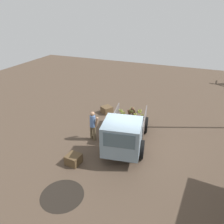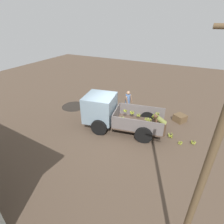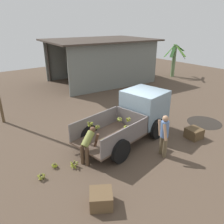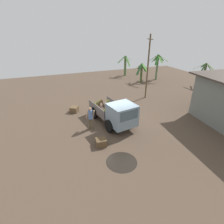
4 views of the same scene
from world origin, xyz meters
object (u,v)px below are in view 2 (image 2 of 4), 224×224
object	(u,v)px
cargo_truck	(107,111)
banana_bunch_on_ground_1	(180,143)
utility_pole	(203,178)
wooden_crate_0	(180,118)
banana_bunch_on_ground_0	(171,135)
wooden_crate_1	(99,105)
banana_bunch_on_ground_2	(193,142)
person_foreground_visitor	(128,102)
person_worker_loading	(161,123)

from	to	relation	value
cargo_truck	banana_bunch_on_ground_1	xyz separation A→B (m)	(-4.15, -0.15, -0.94)
utility_pole	wooden_crate_0	size ratio (longest dim) A/B	9.62
utility_pole	banana_bunch_on_ground_0	xyz separation A→B (m)	(1.08, -5.59, -3.01)
banana_bunch_on_ground_0	wooden_crate_0	xyz separation A→B (m)	(-0.21, -1.99, 0.08)
utility_pole	wooden_crate_1	size ratio (longest dim) A/B	9.82
cargo_truck	utility_pole	xyz separation A→B (m)	(-4.68, 5.04, 2.11)
utility_pole	banana_bunch_on_ground_0	distance (m)	6.44
banana_bunch_on_ground_1	wooden_crate_0	distance (m)	2.42
wooden_crate_0	wooden_crate_1	xyz separation A→B (m)	(5.46, 0.68, 0.00)
banana_bunch_on_ground_1	banana_bunch_on_ground_2	bearing A→B (deg)	-152.41
banana_bunch_on_ground_1	banana_bunch_on_ground_2	xyz separation A→B (m)	(-0.60, -0.31, 0.02)
banana_bunch_on_ground_0	wooden_crate_1	size ratio (longest dim) A/B	0.51
banana_bunch_on_ground_1	person_foreground_visitor	bearing A→B (deg)	-25.97
banana_bunch_on_ground_0	banana_bunch_on_ground_1	distance (m)	0.69
person_worker_loading	banana_bunch_on_ground_2	distance (m)	1.88
cargo_truck	person_worker_loading	xyz separation A→B (m)	(-2.99, -0.53, -0.29)
cargo_truck	banana_bunch_on_ground_2	xyz separation A→B (m)	(-4.75, -0.46, -0.92)
utility_pole	wooden_crate_0	xyz separation A→B (m)	(0.87, -7.58, -2.93)
cargo_truck	banana_bunch_on_ground_2	size ratio (longest dim) A/B	17.43
person_worker_loading	wooden_crate_0	bearing A→B (deg)	-135.06
person_worker_loading	banana_bunch_on_ground_2	bearing A→B (deg)	154.87
wooden_crate_0	banana_bunch_on_ground_1	bearing A→B (deg)	98.17
banana_bunch_on_ground_1	wooden_crate_1	world-z (taller)	wooden_crate_1
banana_bunch_on_ground_2	wooden_crate_0	distance (m)	2.28
banana_bunch_on_ground_2	utility_pole	bearing A→B (deg)	89.21
banana_bunch_on_ground_1	wooden_crate_1	distance (m)	6.05
utility_pole	banana_bunch_on_ground_1	distance (m)	6.04
wooden_crate_0	banana_bunch_on_ground_0	bearing A→B (deg)	83.90
utility_pole	person_foreground_visitor	size ratio (longest dim) A/B	3.66
person_worker_loading	banana_bunch_on_ground_0	bearing A→B (deg)	158.51
person_worker_loading	banana_bunch_on_ground_1	bearing A→B (deg)	138.82
banana_bunch_on_ground_1	wooden_crate_1	size ratio (longest dim) A/B	0.37
banana_bunch_on_ground_1	banana_bunch_on_ground_0	bearing A→B (deg)	-35.60
person_foreground_visitor	banana_bunch_on_ground_0	xyz separation A→B (m)	(-3.08, 1.37, -0.79)
cargo_truck	banana_bunch_on_ground_2	bearing A→B (deg)	175.95
utility_pole	banana_bunch_on_ground_1	xyz separation A→B (m)	(0.53, -5.19, -3.05)
banana_bunch_on_ground_2	wooden_crate_0	bearing A→B (deg)	-65.51
person_foreground_visitor	banana_bunch_on_ground_1	bearing A→B (deg)	-8.13
banana_bunch_on_ground_1	utility_pole	bearing A→B (deg)	95.79
banana_bunch_on_ground_0	banana_bunch_on_ground_2	world-z (taller)	banana_bunch_on_ground_0
cargo_truck	banana_bunch_on_ground_0	bearing A→B (deg)	179.02
banana_bunch_on_ground_1	cargo_truck	bearing A→B (deg)	2.01
banana_bunch_on_ground_1	wooden_crate_0	size ratio (longest dim) A/B	0.37
person_foreground_visitor	wooden_crate_0	size ratio (longest dim) A/B	2.63
wooden_crate_0	wooden_crate_1	distance (m)	5.51
wooden_crate_1	banana_bunch_on_ground_0	bearing A→B (deg)	165.98
banana_bunch_on_ground_0	wooden_crate_1	bearing A→B (deg)	-14.02
utility_pole	person_foreground_visitor	distance (m)	8.41
cargo_truck	banana_bunch_on_ground_1	distance (m)	4.26
banana_bunch_on_ground_2	person_foreground_visitor	bearing A→B (deg)	-18.96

